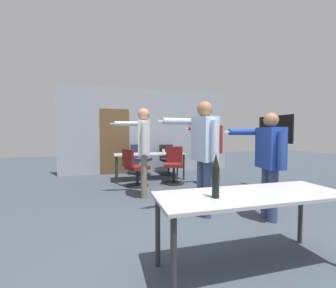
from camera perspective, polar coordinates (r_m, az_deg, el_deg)
The scene contains 14 objects.
back_wall at distance 7.41m, azimuth -5.10°, elevation 3.23°, with size 5.57×0.12×2.72m.
conference_table_near at distance 2.36m, azimuth 20.53°, elevation -13.39°, with size 1.85×0.66×0.73m.
conference_table_far at distance 6.26m, azimuth -4.68°, elevation -3.04°, with size 1.93×0.70×0.73m.
tv_screen at distance 5.49m, azimuth 25.43°, elevation -0.27°, with size 0.44×1.00×1.68m.
person_center_tall at distance 4.53m, azimuth -6.38°, elevation 0.23°, with size 0.78×0.67×1.79m.
person_left_plaid at distance 3.67m, azimuth 24.32°, elevation -2.84°, with size 0.73×0.73×1.60m.
person_far_watching at distance 3.53m, azimuth 9.03°, elevation -0.71°, with size 0.87×0.63×1.79m.
person_near_casual at distance 5.52m, azimuth 11.48°, elevation 0.01°, with size 0.78×0.59×1.70m.
office_chair_side_rolled at distance 5.52m, azimuth -8.46°, elevation -6.31°, with size 0.66×0.62×0.92m.
office_chair_far_left at distance 7.13m, azimuth -0.05°, elevation -4.20°, with size 0.52×0.56×0.92m.
office_chair_near_pushed at distance 5.84m, azimuth 1.53°, elevation -5.62°, with size 0.60×0.64×0.94m.
office_chair_mid_tucked at distance 7.05m, azimuth -7.03°, elevation -4.18°, with size 0.68×0.67×0.94m.
beer_bottle at distance 2.06m, azimuth 12.03°, elevation -8.07°, with size 0.07×0.07×0.41m.
drink_cup at distance 6.27m, azimuth -1.15°, elevation -1.86°, with size 0.08×0.08×0.11m.
Camera 1 is at (-1.35, -1.50, 1.31)m, focal length 24.00 mm.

